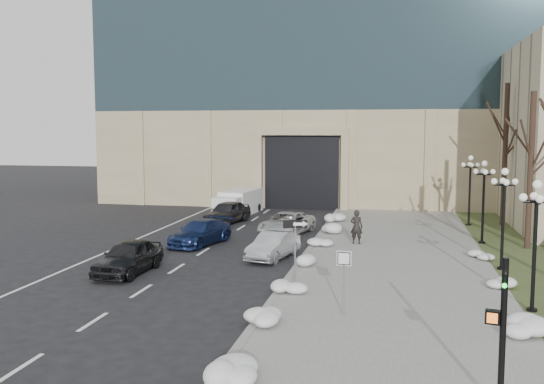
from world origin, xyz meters
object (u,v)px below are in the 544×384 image
at_px(car_a, 128,257).
at_px(box_truck, 239,203).
at_px(car_c, 200,233).
at_px(traffic_signal, 501,338).
at_px(keep_sign, 344,269).
at_px(lamppost_b, 504,205).
at_px(car_b, 273,246).
at_px(one_way_sign, 299,232).
at_px(car_d, 286,223).
at_px(lamppost_a, 536,228).
at_px(car_e, 227,212).
at_px(lamppost_d, 470,181).
at_px(pedestrian, 356,227).
at_px(lamppost_c, 484,191).

distance_m(car_a, box_truck, 19.38).
xyz_separation_m(car_c, traffic_signal, (13.18, -18.21, 1.14)).
bearing_deg(keep_sign, lamppost_b, 59.08).
relative_size(traffic_signal, lamppost_b, 0.77).
xyz_separation_m(car_b, one_way_sign, (2.13, -5.07, 1.64)).
relative_size(car_d, one_way_sign, 1.76).
bearing_deg(box_truck, lamppost_a, -46.72).
bearing_deg(lamppost_a, traffic_signal, -106.19).
bearing_deg(lamppost_a, car_e, 132.49).
relative_size(lamppost_a, lamppost_b, 1.00).
height_order(car_d, lamppost_a, lamppost_a).
bearing_deg(traffic_signal, car_c, 138.14).
height_order(box_truck, keep_sign, keep_sign).
relative_size(car_b, traffic_signal, 1.10).
height_order(car_c, car_e, car_e).
height_order(lamppost_a, lamppost_d, same).
relative_size(one_way_sign, traffic_signal, 0.76).
xyz_separation_m(pedestrian, box_truck, (-9.65, 10.77, -0.19)).
bearing_deg(car_d, keep_sign, -59.98).
bearing_deg(lamppost_b, keep_sign, -127.65).
bearing_deg(car_b, lamppost_b, 9.28).
bearing_deg(one_way_sign, keep_sign, -76.99).
height_order(car_c, box_truck, box_truck).
relative_size(car_b, box_truck, 0.68).
height_order(car_d, keep_sign, keep_sign).
relative_size(car_d, lamppost_d, 1.03).
height_order(pedestrian, lamppost_d, lamppost_d).
height_order(keep_sign, lamppost_a, lamppost_a).
xyz_separation_m(car_d, car_e, (-4.84, 3.60, 0.08)).
xyz_separation_m(car_b, car_d, (-0.60, 7.07, 0.02)).
bearing_deg(lamppost_b, lamppost_d, 90.00).
bearing_deg(box_truck, pedestrian, -41.74).
height_order(car_e, one_way_sign, one_way_sign).
height_order(car_d, box_truck, box_truck).
bearing_deg(pedestrian, box_truck, -37.39).
height_order(car_c, traffic_signal, traffic_signal).
xyz_separation_m(car_e, pedestrian, (9.32, -6.41, 0.31)).
bearing_deg(car_a, car_c, 84.31).
distance_m(keep_sign, lamppost_d, 22.43).
bearing_deg(lamppost_d, box_truck, 171.11).
relative_size(car_c, lamppost_c, 0.99).
height_order(car_a, one_way_sign, one_way_sign).
bearing_deg(lamppost_c, lamppost_d, 90.00).
distance_m(car_b, keep_sign, 10.01).
xyz_separation_m(car_a, one_way_sign, (7.94, -0.72, 1.55)).
relative_size(one_way_sign, lamppost_c, 0.59).
height_order(car_b, lamppost_d, lamppost_d).
bearing_deg(lamppost_a, box_truck, 126.87).
bearing_deg(traffic_signal, pedestrian, 115.16).
height_order(car_e, lamppost_d, lamppost_d).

